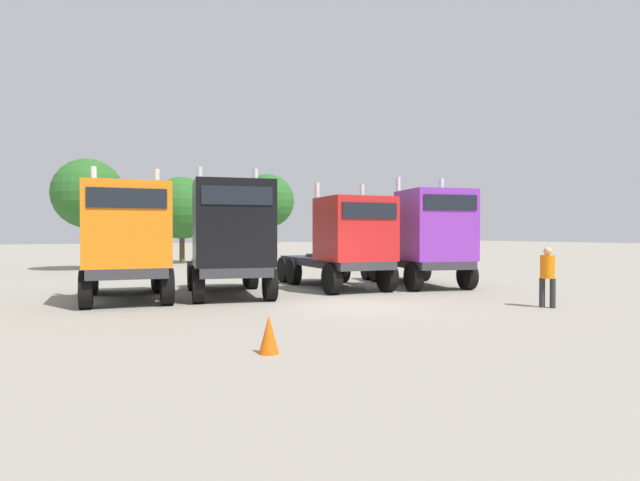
# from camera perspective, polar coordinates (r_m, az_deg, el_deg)

# --- Properties ---
(ground) EXTENTS (200.00, 200.00, 0.00)m
(ground) POSITION_cam_1_polar(r_m,az_deg,el_deg) (15.68, 3.35, -7.01)
(ground) COLOR gray
(semi_truck_orange) EXTENTS (3.17, 6.09, 4.22)m
(semi_truck_orange) POSITION_cam_1_polar(r_m,az_deg,el_deg) (17.31, -20.10, 0.00)
(semi_truck_orange) COLOR #333338
(semi_truck_orange) RESTS_ON ground
(semi_truck_black) EXTENTS (3.68, 6.46, 4.37)m
(semi_truck_black) POSITION_cam_1_polar(r_m,az_deg,el_deg) (17.65, -9.59, 0.29)
(semi_truck_black) COLOR #333338
(semi_truck_black) RESTS_ON ground
(semi_truck_red) EXTENTS (2.99, 6.38, 4.02)m
(semi_truck_red) POSITION_cam_1_polar(r_m,az_deg,el_deg) (19.84, 2.76, -0.22)
(semi_truck_red) COLOR #333338
(semi_truck_red) RESTS_ON ground
(semi_truck_purple) EXTENTS (3.77, 6.49, 4.36)m
(semi_truck_purple) POSITION_cam_1_polar(r_m,az_deg,el_deg) (21.11, 11.49, 0.28)
(semi_truck_purple) COLOR #333338
(semi_truck_purple) RESTS_ON ground
(visitor_in_hivis) EXTENTS (0.55, 0.55, 1.73)m
(visitor_in_hivis) POSITION_cam_1_polar(r_m,az_deg,el_deg) (16.47, 23.29, -3.19)
(visitor_in_hivis) COLOR #2B2B2B
(visitor_in_hivis) RESTS_ON ground
(traffic_cone_near) EXTENTS (0.36, 0.36, 0.69)m
(traffic_cone_near) POSITION_cam_1_polar(r_m,az_deg,el_deg) (9.54, -5.52, -10.03)
(traffic_cone_near) COLOR #F2590C
(traffic_cone_near) RESTS_ON ground
(oak_far_left) EXTENTS (3.94, 3.94, 6.35)m
(oak_far_left) POSITION_cam_1_polar(r_m,az_deg,el_deg) (32.96, -23.71, 4.63)
(oak_far_left) COLOR #4C3823
(oak_far_left) RESTS_ON ground
(oak_far_centre) EXTENTS (4.34, 4.34, 6.06)m
(oak_far_centre) POSITION_cam_1_polar(r_m,az_deg,el_deg) (38.35, -14.65, 3.40)
(oak_far_centre) COLOR #4C3823
(oak_far_centre) RESTS_ON ground
(oak_far_right) EXTENTS (3.60, 3.60, 6.10)m
(oak_far_right) POSITION_cam_1_polar(r_m,az_deg,el_deg) (35.90, -5.67, 4.24)
(oak_far_right) COLOR #4C3823
(oak_far_right) RESTS_ON ground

